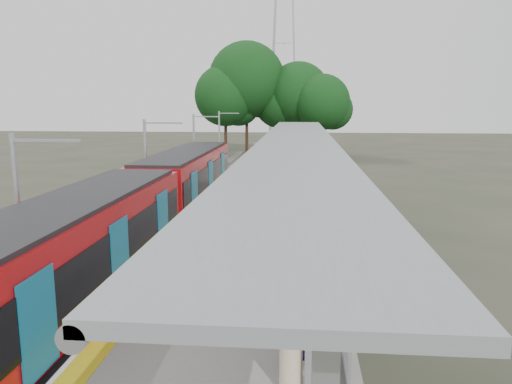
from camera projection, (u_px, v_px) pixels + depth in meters
The scene contains 15 objects.
trackbed at pixel (185, 215), 27.42m from camera, with size 3.00×70.00×0.24m, color #59544C.
platform at pixel (267, 210), 26.96m from camera, with size 6.00×50.00×1.00m, color gray.
tactile_strip at pixel (220, 200), 27.10m from camera, with size 0.60×50.00×0.02m, color yellow.
end_fence at pixel (283, 148), 51.23m from camera, with size 6.00×0.10×1.20m, color #9EA0A5.
train at pixel (148, 205), 20.67m from camera, with size 2.74×27.60×3.62m.
canopy at pixel (297, 149), 22.43m from camera, with size 3.27×38.00×3.66m.
pylon at pixel (284, 17), 75.74m from camera, with size 8.00×4.00×38.00m, color #9EA0A5, non-canonical shape.
tree_cluster at pixel (267, 91), 58.47m from camera, with size 17.95×9.48×13.37m.
catenary_masts at pixel (148, 167), 26.10m from camera, with size 2.08×48.16×5.40m.
bench_near at pixel (316, 340), 10.06m from camera, with size 0.86×1.52×0.99m.
bench_mid at pixel (303, 207), 22.83m from camera, with size 0.69×1.49×0.98m.
bench_far at pixel (310, 169), 36.22m from camera, with size 0.90×1.39×0.91m.
info_pillar_near at pixel (291, 349), 9.08m from camera, with size 0.43×0.43×1.90m.
info_pillar_far at pixel (292, 178), 30.12m from camera, with size 0.38×0.38×1.69m.
litter_bin at pixel (295, 222), 20.12m from camera, with size 0.49×0.49×1.01m, color #9EA0A5.
Camera 1 is at (1.73, -6.31, 6.24)m, focal length 35.00 mm.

